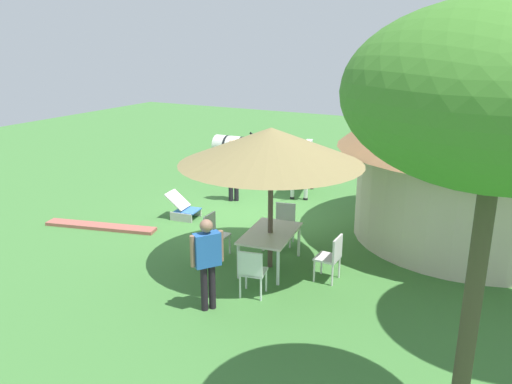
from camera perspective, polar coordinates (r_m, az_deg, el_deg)
ground_plane at (r=12.98m, az=-0.67°, el=-2.92°), size 36.00×36.00×0.00m
thatched_hut at (r=12.12m, az=23.67°, el=5.98°), size 6.05×6.05×4.42m
shade_umbrella at (r=9.53m, az=1.71°, el=5.22°), size 3.53×3.53×2.83m
patio_dining_table at (r=10.06m, az=1.62°, el=-4.96°), size 1.62×1.10×0.74m
patio_chair_east_end at (r=11.28m, az=3.22°, el=-3.25°), size 0.50×0.52×0.90m
patio_chair_west_end at (r=10.67m, az=-4.75°, el=-4.51°), size 0.46×0.44×0.90m
patio_chair_near_hut at (r=8.97m, az=-0.46°, el=-8.78°), size 0.50×0.52×0.90m
patio_chair_near_lawn at (r=9.65m, az=8.53°, el=-7.06°), size 0.44×0.42×0.90m
guest_beside_umbrella at (r=8.44m, az=-5.52°, el=-7.22°), size 0.49×0.42×1.62m
standing_watcher at (r=14.04m, az=-2.58°, el=3.17°), size 0.45×0.55×1.77m
striped_lounge_chair at (r=13.01m, az=-8.15°, el=-1.83°), size 0.64×0.85×0.67m
zebra_nearest_camera at (r=16.62m, az=-2.19°, el=5.08°), size 0.72×2.11×1.53m
zebra_by_umbrella at (r=14.82m, az=5.35°, el=3.41°), size 2.13×1.02×1.49m
acacia_tree_far_lawn at (r=4.94m, az=25.92°, el=9.66°), size 2.79×2.79×4.79m
brick_patio_kerb at (r=12.85m, az=-17.11°, el=-3.72°), size 1.06×2.80×0.08m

